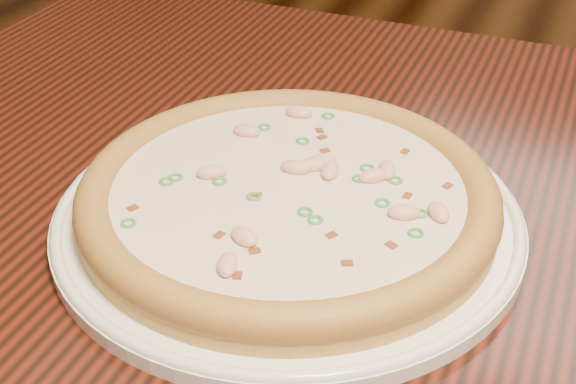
% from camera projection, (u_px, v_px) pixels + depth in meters
% --- Properties ---
extents(hero_table, '(1.20, 0.80, 0.75)m').
position_uv_depth(hero_table, '(439.00, 317.00, 0.69)').
color(hero_table, black).
rests_on(hero_table, ground).
extents(plate, '(0.37, 0.37, 0.02)m').
position_uv_depth(plate, '(288.00, 215.00, 0.63)').
color(plate, white).
rests_on(plate, hero_table).
extents(pizza, '(0.33, 0.33, 0.03)m').
position_uv_depth(pizza, '(288.00, 195.00, 0.62)').
color(pizza, gold).
rests_on(pizza, plate).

